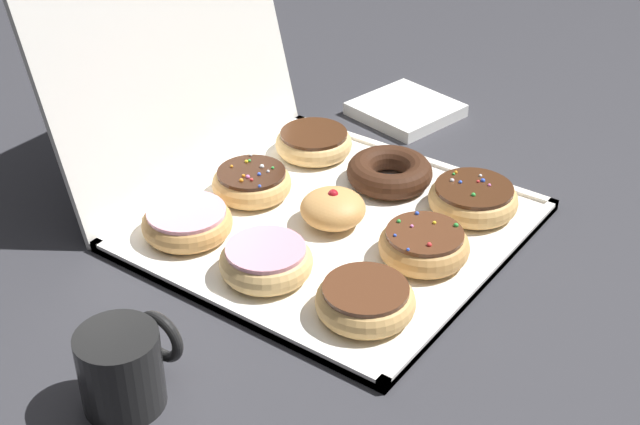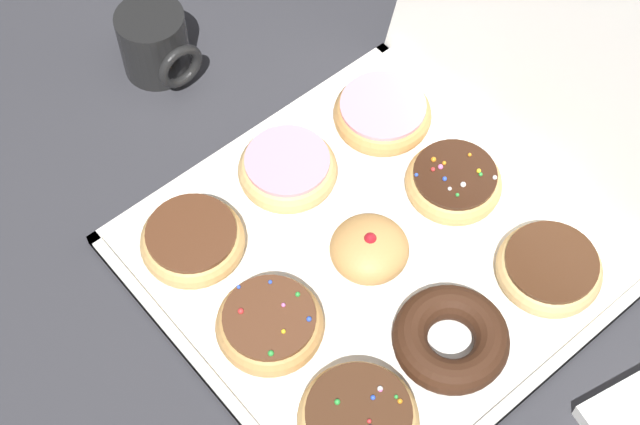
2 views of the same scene
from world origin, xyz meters
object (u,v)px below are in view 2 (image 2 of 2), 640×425
chocolate_frosted_donut_0 (192,240)px  chocolate_frosted_donut_8 (549,268)px  sprinkle_donut_1 (269,323)px  pink_frosted_donut_3 (286,170)px  donut_box (368,262)px  pink_frosted_donut_6 (382,113)px  chocolate_cake_ring_donut_5 (451,339)px  jelly_filled_donut_4 (372,249)px  sprinkle_donut_2 (358,419)px  sprinkle_donut_7 (454,182)px  coffee_mug (155,43)px

chocolate_frosted_donut_0 → chocolate_frosted_donut_8: size_ratio=1.00×
sprinkle_donut_1 → chocolate_frosted_donut_8: (0.14, 0.27, -0.00)m
sprinkle_donut_1 → pink_frosted_donut_3: 0.19m
donut_box → pink_frosted_donut_6: (-0.13, 0.14, 0.02)m
pink_frosted_donut_3 → chocolate_cake_ring_donut_5: (0.27, -0.00, -0.00)m
chocolate_frosted_donut_8 → sprinkle_donut_1: bearing=-117.7°
jelly_filled_donut_4 → sprinkle_donut_2: bearing=-45.6°
sprinkle_donut_2 → jelly_filled_donut_4: (-0.13, 0.14, 0.00)m
pink_frosted_donut_6 → sprinkle_donut_1: bearing=-64.9°
jelly_filled_donut_4 → sprinkle_donut_7: bearing=93.0°
chocolate_frosted_donut_0 → coffee_mug: bearing=152.8°
jelly_filled_donut_4 → chocolate_cake_ring_donut_5: (0.13, -0.01, -0.01)m
sprinkle_donut_1 → chocolate_frosted_donut_8: sprinkle_donut_1 is taller
jelly_filled_donut_4 → chocolate_cake_ring_donut_5: size_ratio=0.71×
donut_box → sprinkle_donut_1: 0.14m
coffee_mug → sprinkle_donut_1: bearing=-18.4°
jelly_filled_donut_4 → chocolate_frosted_donut_8: (0.14, 0.13, -0.00)m
sprinkle_donut_1 → pink_frosted_donut_3: size_ratio=0.99×
chocolate_frosted_donut_0 → chocolate_frosted_donut_8: bearing=44.8°
donut_box → jelly_filled_donut_4: bearing=59.0°
chocolate_frosted_donut_0 → sprinkle_donut_1: 0.13m
sprinkle_donut_7 → pink_frosted_donut_3: bearing=-134.7°
sprinkle_donut_2 → chocolate_frosted_donut_8: 0.27m
donut_box → sprinkle_donut_7: sprinkle_donut_7 is taller
chocolate_cake_ring_donut_5 → chocolate_frosted_donut_8: 0.14m
chocolate_frosted_donut_0 → pink_frosted_donut_3: size_ratio=1.01×
chocolate_frosted_donut_0 → coffee_mug: (-0.25, 0.13, 0.02)m
donut_box → coffee_mug: coffee_mug is taller
chocolate_cake_ring_donut_5 → pink_frosted_donut_6: 0.30m
pink_frosted_donut_6 → coffee_mug: size_ratio=1.12×
chocolate_frosted_donut_0 → jelly_filled_donut_4: jelly_filled_donut_4 is taller
sprinkle_donut_1 → sprinkle_donut_2: bearing=1.1°
donut_box → sprinkle_donut_7: size_ratio=4.02×
pink_frosted_donut_6 → sprinkle_donut_7: 0.12m
sprinkle_donut_1 → jelly_filled_donut_4: jelly_filled_donut_4 is taller
sprinkle_donut_2 → pink_frosted_donut_6: 0.38m
sprinkle_donut_2 → pink_frosted_donut_3: size_ratio=1.06×
chocolate_cake_ring_donut_5 → coffee_mug: (-0.51, -0.01, 0.02)m
chocolate_cake_ring_donut_5 → jelly_filled_donut_4: bearing=176.8°
chocolate_frosted_donut_0 → chocolate_cake_ring_donut_5: (0.26, 0.13, -0.00)m
sprinkle_donut_1 → pink_frosted_donut_3: bearing=135.7°
sprinkle_donut_7 → chocolate_cake_ring_donut_5: bearing=-45.2°
coffee_mug → donut_box: bearing=1.7°
sprinkle_donut_7 → chocolate_frosted_donut_8: 0.15m
pink_frosted_donut_6 → sprinkle_donut_7: bearing=-2.0°
pink_frosted_donut_6 → coffee_mug: coffee_mug is taller
pink_frosted_donut_3 → sprinkle_donut_7: (0.13, 0.14, -0.00)m
chocolate_cake_ring_donut_5 → pink_frosted_donut_6: (-0.26, 0.14, 0.00)m
chocolate_cake_ring_donut_5 → coffee_mug: 0.51m
sprinkle_donut_7 → chocolate_frosted_donut_8: (0.15, 0.00, -0.00)m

